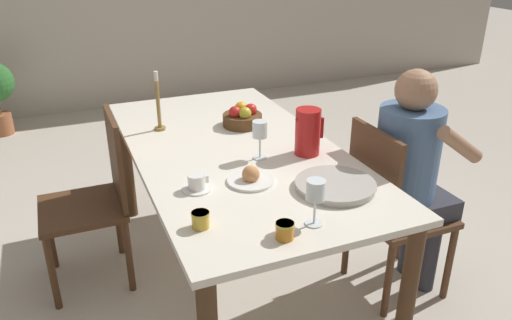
{
  "coord_description": "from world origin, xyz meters",
  "views": [
    {
      "loc": [
        -0.77,
        -2.13,
        1.72
      ],
      "look_at": [
        0.0,
        -0.28,
        0.81
      ],
      "focal_mm": 35.0,
      "sensor_mm": 36.0,
      "label": 1
    }
  ],
  "objects_px": {
    "jam_jar_red": "(201,219)",
    "candlestick_tall": "(158,108)",
    "teacup_near_person": "(197,183)",
    "bread_plate": "(251,178)",
    "red_pitcher": "(308,132)",
    "wine_glass_juice": "(316,193)",
    "wine_glass_water": "(260,131)",
    "jam_jar_amber": "(285,230)",
    "chair_person_side": "(390,208)",
    "serving_tray": "(335,185)",
    "person_seated": "(412,167)",
    "fruit_bowl": "(243,117)",
    "chair_opposite": "(96,197)"
  },
  "relations": [
    {
      "from": "wine_glass_water",
      "to": "serving_tray",
      "type": "height_order",
      "value": "wine_glass_water"
    },
    {
      "from": "wine_glass_water",
      "to": "fruit_bowl",
      "type": "distance_m",
      "value": 0.45
    },
    {
      "from": "wine_glass_water",
      "to": "bread_plate",
      "type": "relative_size",
      "value": 0.91
    },
    {
      "from": "chair_person_side",
      "to": "candlestick_tall",
      "type": "height_order",
      "value": "candlestick_tall"
    },
    {
      "from": "serving_tray",
      "to": "candlestick_tall",
      "type": "relative_size",
      "value": 1.05
    },
    {
      "from": "bread_plate",
      "to": "jam_jar_amber",
      "type": "distance_m",
      "value": 0.45
    },
    {
      "from": "wine_glass_juice",
      "to": "jam_jar_amber",
      "type": "distance_m",
      "value": 0.17
    },
    {
      "from": "teacup_near_person",
      "to": "serving_tray",
      "type": "bearing_deg",
      "value": -21.63
    },
    {
      "from": "person_seated",
      "to": "wine_glass_juice",
      "type": "relative_size",
      "value": 6.67
    },
    {
      "from": "jam_jar_red",
      "to": "serving_tray",
      "type": "bearing_deg",
      "value": 6.99
    },
    {
      "from": "wine_glass_juice",
      "to": "jam_jar_amber",
      "type": "bearing_deg",
      "value": -162.81
    },
    {
      "from": "jam_jar_amber",
      "to": "candlestick_tall",
      "type": "height_order",
      "value": "candlestick_tall"
    },
    {
      "from": "teacup_near_person",
      "to": "jam_jar_amber",
      "type": "distance_m",
      "value": 0.5
    },
    {
      "from": "jam_jar_amber",
      "to": "bread_plate",
      "type": "bearing_deg",
      "value": 83.21
    },
    {
      "from": "chair_opposite",
      "to": "wine_glass_water",
      "type": "xyz_separation_m",
      "value": [
        0.73,
        -0.44,
        0.41
      ]
    },
    {
      "from": "chair_person_side",
      "to": "serving_tray",
      "type": "xyz_separation_m",
      "value": [
        -0.43,
        -0.16,
        0.29
      ]
    },
    {
      "from": "red_pitcher",
      "to": "jam_jar_red",
      "type": "bearing_deg",
      "value": -146.3
    },
    {
      "from": "wine_glass_juice",
      "to": "wine_glass_water",
      "type": "bearing_deg",
      "value": 85.76
    },
    {
      "from": "teacup_near_person",
      "to": "bread_plate",
      "type": "height_order",
      "value": "bread_plate"
    },
    {
      "from": "wine_glass_juice",
      "to": "teacup_near_person",
      "type": "height_order",
      "value": "wine_glass_juice"
    },
    {
      "from": "chair_opposite",
      "to": "wine_glass_water",
      "type": "bearing_deg",
      "value": -120.75
    },
    {
      "from": "teacup_near_person",
      "to": "jam_jar_amber",
      "type": "height_order",
      "value": "teacup_near_person"
    },
    {
      "from": "wine_glass_juice",
      "to": "candlestick_tall",
      "type": "xyz_separation_m",
      "value": [
        -0.3,
        1.16,
        -0.0
      ]
    },
    {
      "from": "red_pitcher",
      "to": "serving_tray",
      "type": "distance_m",
      "value": 0.38
    },
    {
      "from": "chair_opposite",
      "to": "serving_tray",
      "type": "height_order",
      "value": "chair_opposite"
    },
    {
      "from": "chair_opposite",
      "to": "serving_tray",
      "type": "relative_size",
      "value": 2.74
    },
    {
      "from": "wine_glass_water",
      "to": "serving_tray",
      "type": "distance_m",
      "value": 0.45
    },
    {
      "from": "wine_glass_water",
      "to": "chair_opposite",
      "type": "bearing_deg",
      "value": 149.25
    },
    {
      "from": "chair_person_side",
      "to": "teacup_near_person",
      "type": "distance_m",
      "value": 1.01
    },
    {
      "from": "jam_jar_red",
      "to": "candlestick_tall",
      "type": "height_order",
      "value": "candlestick_tall"
    },
    {
      "from": "chair_opposite",
      "to": "bread_plate",
      "type": "xyz_separation_m",
      "value": [
        0.6,
        -0.65,
        0.29
      ]
    },
    {
      "from": "wine_glass_juice",
      "to": "jam_jar_amber",
      "type": "relative_size",
      "value": 2.64
    },
    {
      "from": "chair_person_side",
      "to": "jam_jar_amber",
      "type": "height_order",
      "value": "chair_person_side"
    },
    {
      "from": "red_pitcher",
      "to": "wine_glass_juice",
      "type": "bearing_deg",
      "value": -115.45
    },
    {
      "from": "wine_glass_water",
      "to": "jam_jar_amber",
      "type": "xyz_separation_m",
      "value": [
        -0.18,
        -0.66,
        -0.1
      ]
    },
    {
      "from": "chair_person_side",
      "to": "fruit_bowl",
      "type": "height_order",
      "value": "chair_person_side"
    },
    {
      "from": "teacup_near_person",
      "to": "jam_jar_red",
      "type": "height_order",
      "value": "teacup_near_person"
    },
    {
      "from": "chair_person_side",
      "to": "person_seated",
      "type": "xyz_separation_m",
      "value": [
        0.09,
        -0.01,
        0.21
      ]
    },
    {
      "from": "teacup_near_person",
      "to": "fruit_bowl",
      "type": "height_order",
      "value": "fruit_bowl"
    },
    {
      "from": "teacup_near_person",
      "to": "bread_plate",
      "type": "distance_m",
      "value": 0.23
    },
    {
      "from": "red_pitcher",
      "to": "jam_jar_amber",
      "type": "height_order",
      "value": "red_pitcher"
    },
    {
      "from": "teacup_near_person",
      "to": "jam_jar_red",
      "type": "bearing_deg",
      "value": -103.63
    },
    {
      "from": "wine_glass_water",
      "to": "jam_jar_red",
      "type": "relative_size",
      "value": 2.74
    },
    {
      "from": "teacup_near_person",
      "to": "candlestick_tall",
      "type": "bearing_deg",
      "value": 89.02
    },
    {
      "from": "fruit_bowl",
      "to": "chair_person_side",
      "type": "bearing_deg",
      "value": -52.62
    },
    {
      "from": "person_seated",
      "to": "wine_glass_water",
      "type": "height_order",
      "value": "person_seated"
    },
    {
      "from": "chair_person_side",
      "to": "jam_jar_red",
      "type": "height_order",
      "value": "chair_person_side"
    },
    {
      "from": "red_pitcher",
      "to": "wine_glass_water",
      "type": "xyz_separation_m",
      "value": [
        -0.23,
        0.04,
        0.02
      ]
    },
    {
      "from": "red_pitcher",
      "to": "bread_plate",
      "type": "bearing_deg",
      "value": -153.94
    },
    {
      "from": "serving_tray",
      "to": "candlestick_tall",
      "type": "xyz_separation_m",
      "value": [
        -0.52,
        0.95,
        0.11
      ]
    }
  ]
}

